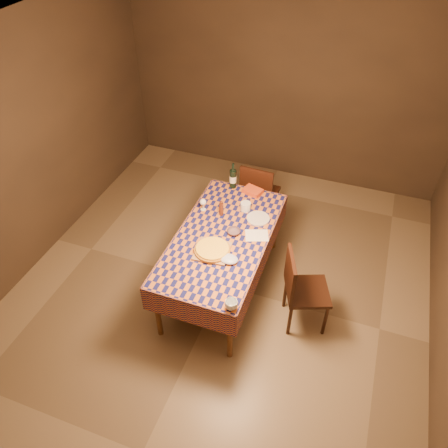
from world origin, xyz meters
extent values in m
plane|color=brown|center=(0.00, 0.00, 0.00)|extent=(5.00, 5.00, 0.00)
plane|color=white|center=(0.00, 0.00, 2.70)|extent=(5.00, 5.00, 0.00)
cube|color=#34271D|center=(0.00, 2.50, 1.35)|extent=(4.50, 0.10, 2.70)
cube|color=#34271D|center=(-2.25, 0.00, 1.35)|extent=(0.10, 5.00, 2.70)
cylinder|color=brown|center=(-0.38, -0.83, 0.38)|extent=(0.06, 0.06, 0.75)
cylinder|color=brown|center=(0.38, -0.83, 0.38)|extent=(0.06, 0.06, 0.75)
cylinder|color=brown|center=(-0.38, 0.83, 0.38)|extent=(0.06, 0.06, 0.75)
cylinder|color=brown|center=(0.38, 0.83, 0.38)|extent=(0.06, 0.06, 0.75)
cube|color=brown|center=(0.00, 0.00, 0.74)|extent=(0.90, 1.80, 0.03)
cube|color=brown|center=(0.00, 0.00, 0.76)|extent=(0.92, 1.82, 0.02)
cube|color=brown|center=(0.00, -0.92, 0.62)|extent=(0.94, 0.01, 0.30)
cube|color=brown|center=(0.00, 0.92, 0.62)|extent=(0.94, 0.01, 0.30)
cube|color=brown|center=(-0.47, 0.00, 0.62)|extent=(0.01, 1.84, 0.30)
cube|color=brown|center=(0.47, 0.00, 0.62)|extent=(0.01, 1.84, 0.30)
cube|color=#9B7049|center=(-0.02, -0.25, 0.78)|extent=(0.36, 0.36, 0.02)
cylinder|color=#9C631A|center=(-0.02, -0.25, 0.80)|extent=(0.39, 0.39, 0.02)
cylinder|color=gold|center=(-0.02, -0.25, 0.82)|extent=(0.35, 0.35, 0.02)
cylinder|color=#4D2112|center=(-0.13, 0.33, 0.85)|extent=(0.05, 0.05, 0.15)
sphere|color=#4D2112|center=(-0.13, 0.33, 0.94)|extent=(0.03, 0.03, 0.03)
imported|color=#583F4A|center=(0.10, 0.08, 0.79)|extent=(0.15, 0.15, 0.04)
cylinder|color=white|center=(-0.35, 0.34, 0.77)|extent=(0.07, 0.07, 0.00)
cylinder|color=white|center=(-0.35, 0.34, 0.81)|extent=(0.01, 0.01, 0.07)
sphere|color=white|center=(-0.35, 0.34, 0.88)|extent=(0.07, 0.07, 0.07)
ellipsoid|color=#420719|center=(-0.35, 0.34, 0.87)|extent=(0.05, 0.05, 0.03)
cylinder|color=black|center=(-0.18, 0.86, 0.88)|extent=(0.10, 0.10, 0.23)
cylinder|color=black|center=(-0.18, 0.86, 1.05)|extent=(0.04, 0.04, 0.09)
cylinder|color=beige|center=(-0.18, 0.86, 0.88)|extent=(0.11, 0.11, 0.08)
cylinder|color=silver|center=(0.09, 0.50, 0.82)|extent=(0.11, 0.11, 0.09)
cube|color=#C44019|center=(0.07, 0.83, 0.80)|extent=(0.25, 0.20, 0.05)
cylinder|color=silver|center=(0.27, 0.40, 0.78)|extent=(0.27, 0.27, 0.01)
imported|color=white|center=(0.39, -0.84, 0.82)|extent=(0.12, 0.12, 0.09)
cube|color=silver|center=(0.33, 0.14, 0.77)|extent=(0.28, 0.25, 0.00)
ellipsoid|color=#ABB5DC|center=(0.18, -0.31, 0.80)|extent=(0.22, 0.18, 0.06)
cube|color=black|center=(0.05, 1.27, 0.45)|extent=(0.44, 0.44, 0.04)
cube|color=black|center=(0.04, 1.07, 0.70)|extent=(0.42, 0.06, 0.46)
cylinder|color=black|center=(0.24, 1.44, 0.21)|extent=(0.04, 0.04, 0.43)
cylinder|color=black|center=(-0.12, 1.46, 0.21)|extent=(0.04, 0.04, 0.43)
cylinder|color=black|center=(0.23, 1.08, 0.21)|extent=(0.04, 0.04, 0.43)
cylinder|color=black|center=(-0.13, 1.10, 0.21)|extent=(0.04, 0.04, 0.43)
cube|color=black|center=(0.97, -0.15, 0.45)|extent=(0.54, 0.54, 0.04)
cube|color=black|center=(0.78, -0.22, 0.70)|extent=(0.18, 0.40, 0.46)
cylinder|color=black|center=(1.20, -0.25, 0.21)|extent=(0.04, 0.04, 0.43)
cylinder|color=black|center=(1.07, 0.08, 0.21)|extent=(0.04, 0.04, 0.43)
cylinder|color=black|center=(0.86, -0.38, 0.21)|extent=(0.04, 0.04, 0.43)
cylinder|color=black|center=(0.73, -0.05, 0.21)|extent=(0.04, 0.04, 0.43)
camera|label=1|loc=(1.15, -3.12, 3.84)|focal=35.00mm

